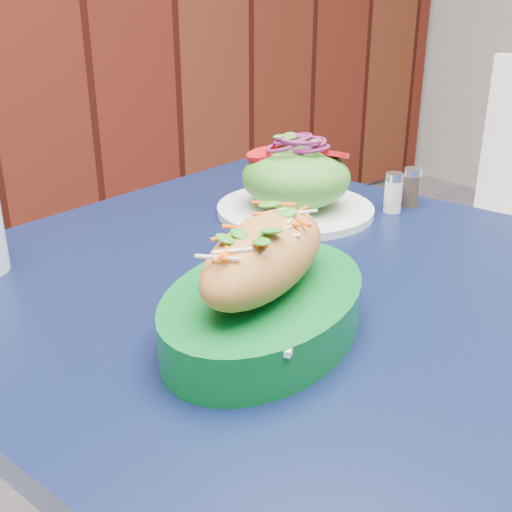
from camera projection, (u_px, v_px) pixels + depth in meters
cafe_table at (277, 333)px, 0.83m from camera, size 0.94×0.94×0.75m
banh_mi_basket at (265, 289)px, 0.64m from camera, size 0.33×0.28×0.13m
salad_plate at (296, 183)px, 0.98m from camera, size 0.24×0.24×0.13m
salt_shaker at (393, 193)px, 1.00m from camera, size 0.03×0.03×0.06m
pepper_shaker at (411, 187)px, 1.03m from camera, size 0.03×0.03×0.06m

